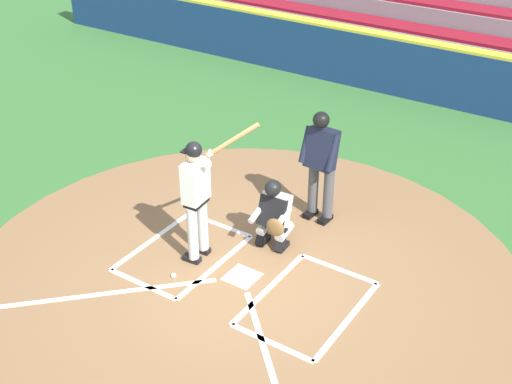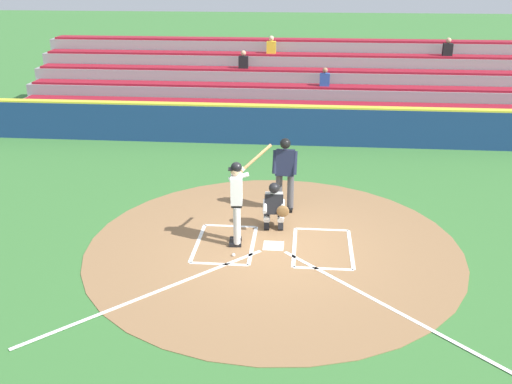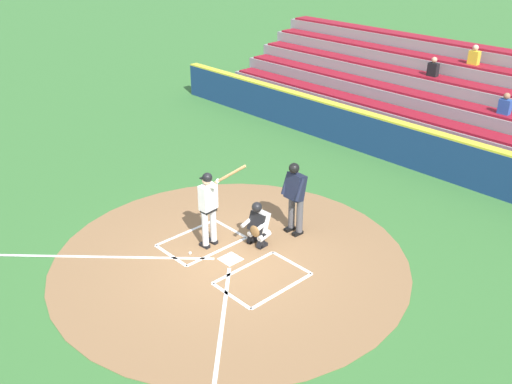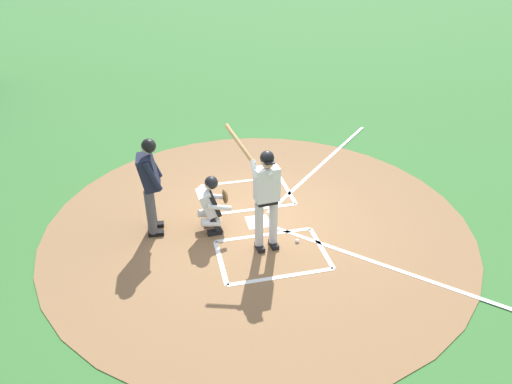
{
  "view_description": "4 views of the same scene",
  "coord_description": "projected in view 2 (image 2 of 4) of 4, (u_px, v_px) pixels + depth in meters",
  "views": [
    {
      "loc": [
        -4.37,
        6.27,
        5.87
      ],
      "look_at": [
        0.26,
        -0.75,
        0.93
      ],
      "focal_mm": 47.96,
      "sensor_mm": 36.0,
      "label": 1
    },
    {
      "loc": [
        -0.62,
        11.05,
        5.72
      ],
      "look_at": [
        0.41,
        -0.32,
        1.12
      ],
      "focal_mm": 40.47,
      "sensor_mm": 36.0,
      "label": 2
    },
    {
      "loc": [
        -8.38,
        7.09,
        7.07
      ],
      "look_at": [
        0.31,
        -1.08,
        1.23
      ],
      "focal_mm": 40.26,
      "sensor_mm": 36.0,
      "label": 3
    },
    {
      "loc": [
        7.28,
        -1.74,
        5.03
      ],
      "look_at": [
        0.38,
        -0.13,
        0.91
      ],
      "focal_mm": 32.86,
      "sensor_mm": 36.0,
      "label": 4
    }
  ],
  "objects": [
    {
      "name": "dirt_circle",
      "position": [
        273.0,
        246.0,
        12.4
      ],
      "size": [
        8.0,
        8.0,
        0.01
      ],
      "primitive_type": "cylinder",
      "color": "olive",
      "rests_on": "ground"
    },
    {
      "name": "ground_plane",
      "position": [
        273.0,
        246.0,
        12.4
      ],
      "size": [
        120.0,
        120.0,
        0.0
      ],
      "primitive_type": "plane",
      "color": "#387033"
    },
    {
      "name": "batter",
      "position": [
        237.0,
        197.0,
        12.1
      ],
      "size": [
        0.9,
        0.78,
        2.13
      ],
      "color": "silver",
      "rests_on": "ground"
    },
    {
      "name": "catcher",
      "position": [
        274.0,
        205.0,
        13.0
      ],
      "size": [
        0.61,
        0.61,
        1.13
      ],
      "color": "black",
      "rests_on": "ground"
    },
    {
      "name": "baseball",
      "position": [
        234.0,
        255.0,
        11.96
      ],
      "size": [
        0.07,
        0.07,
        0.07
      ],
      "primitive_type": "sphere",
      "color": "white",
      "rests_on": "ground"
    },
    {
      "name": "backstop_wall",
      "position": [
        288.0,
        125.0,
        19.08
      ],
      "size": [
        22.0,
        0.36,
        1.31
      ],
      "color": "navy",
      "rests_on": "ground"
    },
    {
      "name": "plate_umpire",
      "position": [
        285.0,
        169.0,
        13.76
      ],
      "size": [
        0.6,
        0.43,
        1.86
      ],
      "color": "#4C4C51",
      "rests_on": "ground"
    },
    {
      "name": "home_plate_and_chalk",
      "position": [
        271.0,
        266.0,
        11.58
      ],
      "size": [
        7.93,
        4.91,
        0.01
      ],
      "color": "white",
      "rests_on": "dirt_circle"
    },
    {
      "name": "bleacher_stand",
      "position": [
        292.0,
        90.0,
        22.49
      ],
      "size": [
        20.0,
        5.1,
        3.0
      ],
      "color": "gray",
      "rests_on": "ground"
    }
  ]
}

